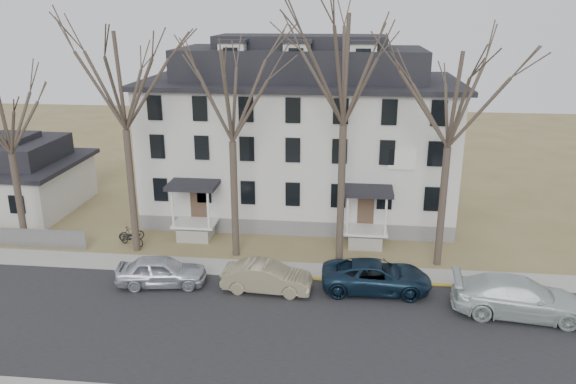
# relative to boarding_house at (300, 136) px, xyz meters

# --- Properties ---
(ground) EXTENTS (120.00, 120.00, 0.00)m
(ground) POSITION_rel_boarding_house_xyz_m (2.00, -17.95, -5.38)
(ground) COLOR olive
(ground) RESTS_ON ground
(main_road) EXTENTS (120.00, 10.00, 0.04)m
(main_road) POSITION_rel_boarding_house_xyz_m (2.00, -15.95, -5.38)
(main_road) COLOR #27272A
(main_road) RESTS_ON ground
(far_sidewalk) EXTENTS (120.00, 2.00, 0.08)m
(far_sidewalk) POSITION_rel_boarding_house_xyz_m (2.00, -9.95, -5.38)
(far_sidewalk) COLOR #A09F97
(far_sidewalk) RESTS_ON ground
(yellow_curb) EXTENTS (14.00, 0.25, 0.06)m
(yellow_curb) POSITION_rel_boarding_house_xyz_m (7.00, -10.85, -5.38)
(yellow_curb) COLOR gold
(yellow_curb) RESTS_ON ground
(boarding_house) EXTENTS (20.80, 12.36, 12.05)m
(boarding_house) POSITION_rel_boarding_house_xyz_m (0.00, 0.00, 0.00)
(boarding_house) COLOR slate
(boarding_house) RESTS_ON ground
(small_house) EXTENTS (8.70, 8.70, 5.00)m
(small_house) POSITION_rel_boarding_house_xyz_m (-20.00, -1.96, -3.13)
(small_house) COLOR silver
(small_house) RESTS_ON ground
(tree_far_left) EXTENTS (8.40, 8.40, 13.72)m
(tree_far_left) POSITION_rel_boarding_house_xyz_m (-9.00, -8.15, 4.96)
(tree_far_left) COLOR #473B31
(tree_far_left) RESTS_ON ground
(tree_mid_left) EXTENTS (7.80, 7.80, 12.74)m
(tree_mid_left) POSITION_rel_boarding_house_xyz_m (-3.00, -8.15, 4.22)
(tree_mid_left) COLOR #473B31
(tree_mid_left) RESTS_ON ground
(tree_center) EXTENTS (9.00, 9.00, 14.70)m
(tree_center) POSITION_rel_boarding_house_xyz_m (3.00, -8.15, 5.71)
(tree_center) COLOR #473B31
(tree_center) RESTS_ON ground
(tree_mid_right) EXTENTS (7.80, 7.80, 12.74)m
(tree_mid_right) POSITION_rel_boarding_house_xyz_m (8.50, -8.15, 4.22)
(tree_mid_right) COLOR #473B31
(tree_mid_right) RESTS_ON ground
(tree_bungalow) EXTENTS (6.60, 6.60, 10.78)m
(tree_bungalow) POSITION_rel_boarding_house_xyz_m (-16.00, -8.15, 2.74)
(tree_bungalow) COLOR #473B31
(tree_bungalow) RESTS_ON ground
(car_silver) EXTENTS (4.77, 2.43, 1.56)m
(car_silver) POSITION_rel_boarding_house_xyz_m (-6.06, -12.32, -4.60)
(car_silver) COLOR silver
(car_silver) RESTS_ON ground
(car_tan) EXTENTS (4.62, 1.86, 1.49)m
(car_tan) POSITION_rel_boarding_house_xyz_m (-0.56, -12.35, -4.63)
(car_tan) COLOR gray
(car_tan) RESTS_ON ground
(car_navy) EXTENTS (5.58, 2.68, 1.53)m
(car_navy) POSITION_rel_boarding_house_xyz_m (4.94, -11.68, -4.61)
(car_navy) COLOR #122539
(car_navy) RESTS_ON ground
(car_white) EXTENTS (6.34, 3.08, 1.78)m
(car_white) POSITION_rel_boarding_house_xyz_m (11.46, -13.36, -4.49)
(car_white) COLOR silver
(car_white) RESTS_ON ground
(bicycle_left) EXTENTS (1.96, 1.29, 0.97)m
(bicycle_left) POSITION_rel_boarding_house_xyz_m (-9.53, -7.58, -4.89)
(bicycle_left) COLOR black
(bicycle_left) RESTS_ON ground
(bicycle_right) EXTENTS (1.57, 0.98, 0.92)m
(bicycle_right) POSITION_rel_boarding_house_xyz_m (-9.83, -6.81, -4.92)
(bicycle_right) COLOR black
(bicycle_right) RESTS_ON ground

